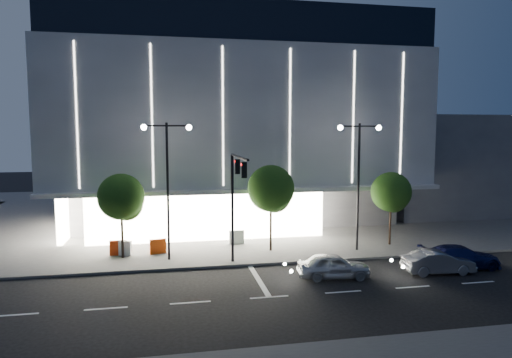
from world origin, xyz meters
The scene contains 17 objects.
ground centered at (0.00, 0.00, 0.00)m, with size 160.00×160.00×0.00m, color black.
sidewalk_museum centered at (5.00, 24.00, 0.07)m, with size 70.00×40.00×0.15m, color #474747.
museum centered at (2.98, 22.31, 9.27)m, with size 30.00×25.80×18.00m.
annex_building centered at (26.00, 24.00, 5.00)m, with size 16.00×20.00×10.00m, color #4C4C51.
traffic_mast centered at (1.00, 3.34, 5.03)m, with size 0.33×5.89×7.07m.
street_lamp_west centered at (-3.00, 6.00, 5.96)m, with size 3.16×0.36×9.00m.
street_lamp_east centered at (10.00, 6.00, 5.96)m, with size 3.16×0.36×9.00m.
tree_left centered at (-5.97, 7.02, 4.03)m, with size 3.02×3.02×5.72m.
tree_mid centered at (4.03, 7.02, 4.33)m, with size 3.25×3.25×6.15m.
tree_right centered at (13.03, 7.02, 3.88)m, with size 2.91×2.91×5.51m.
car_lead centered at (6.32, 0.82, 0.71)m, with size 1.68×4.17×1.42m, color #B2B6BA.
car_second centered at (12.75, 0.46, 0.69)m, with size 1.46×4.18×1.38m, color gray.
car_third centered at (14.73, 1.17, 0.71)m, with size 1.98×4.86×1.41m, color #14174C.
barrier_a centered at (-6.36, 7.71, 0.65)m, with size 1.10×0.25×1.00m, color red.
barrier_b centered at (-5.99, 7.57, 0.65)m, with size 1.10×0.25×1.00m, color silver.
barrier_c centered at (-3.74, 7.61, 0.65)m, with size 1.10×0.25×1.00m, color #FF4D0E.
barrier_d centered at (1.93, 9.31, 0.65)m, with size 1.10×0.25×1.00m, color silver.
Camera 1 is at (-2.94, -23.50, 8.40)m, focal length 32.00 mm.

